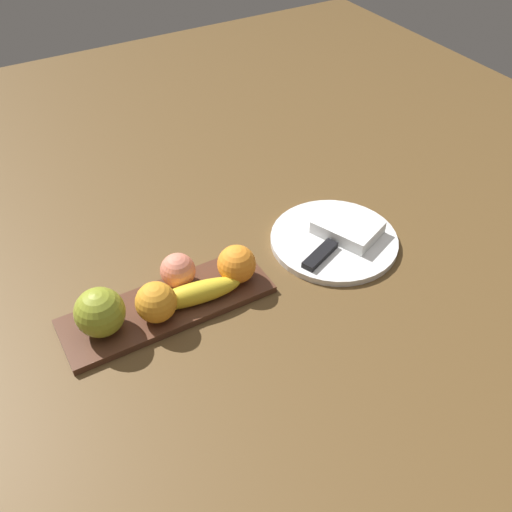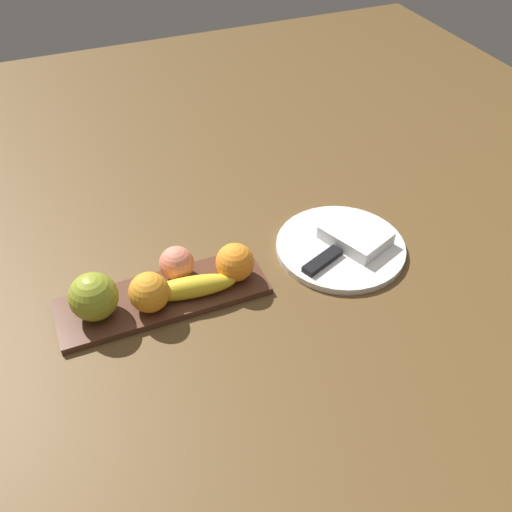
{
  "view_description": "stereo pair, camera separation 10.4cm",
  "coord_description": "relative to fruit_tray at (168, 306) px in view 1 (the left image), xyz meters",
  "views": [
    {
      "loc": [
        -0.26,
        -0.65,
        0.73
      ],
      "look_at": [
        0.13,
        0.02,
        0.04
      ],
      "focal_mm": 40.36,
      "sensor_mm": 36.0,
      "label": 1
    },
    {
      "loc": [
        -0.16,
        -0.69,
        0.73
      ],
      "look_at": [
        0.13,
        0.02,
        0.04
      ],
      "focal_mm": 40.36,
      "sensor_mm": 36.0,
      "label": 2
    }
  ],
  "objects": [
    {
      "name": "knife",
      "position": [
        0.31,
        -0.03,
        0.01
      ],
      "size": [
        0.17,
        0.09,
        0.01
      ],
      "rotation": [
        0.0,
        0.0,
        0.39
      ],
      "color": "silver",
      "rests_on": "dinner_plate"
    },
    {
      "name": "orange_near_banana",
      "position": [
        0.13,
        -0.01,
        0.04
      ],
      "size": [
        0.07,
        0.07,
        0.07
      ],
      "primitive_type": "sphere",
      "color": "orange",
      "rests_on": "fruit_tray"
    },
    {
      "name": "fruit_tray",
      "position": [
        0.0,
        0.0,
        0.0
      ],
      "size": [
        0.37,
        0.12,
        0.01
      ],
      "primitive_type": "cube",
      "color": "#533020",
      "rests_on": "ground_plane"
    },
    {
      "name": "folded_napkin",
      "position": [
        0.38,
        -0.0,
        0.02
      ],
      "size": [
        0.13,
        0.14,
        0.03
      ],
      "primitive_type": "cube",
      "rotation": [
        0.0,
        0.0,
        0.39
      ],
      "color": "white",
      "rests_on": "dinner_plate"
    },
    {
      "name": "apple",
      "position": [
        -0.11,
        -0.0,
        0.05
      ],
      "size": [
        0.08,
        0.08,
        0.08
      ],
      "primitive_type": "sphere",
      "color": "olive",
      "rests_on": "fruit_tray"
    },
    {
      "name": "dinner_plate",
      "position": [
        0.35,
        -0.0,
        -0.0
      ],
      "size": [
        0.25,
        0.25,
        0.01
      ],
      "primitive_type": "cylinder",
      "color": "white",
      "rests_on": "ground_plane"
    },
    {
      "name": "orange_near_apple",
      "position": [
        -0.03,
        -0.03,
        0.04
      ],
      "size": [
        0.07,
        0.07,
        0.07
      ],
      "primitive_type": "sphere",
      "color": "orange",
      "rests_on": "fruit_tray"
    },
    {
      "name": "ground_plane",
      "position": [
        0.04,
        -0.02,
        -0.01
      ],
      "size": [
        2.4,
        2.4,
        0.0
      ],
      "primitive_type": "plane",
      "color": "brown"
    },
    {
      "name": "banana",
      "position": [
        0.04,
        -0.03,
        0.03
      ],
      "size": [
        0.17,
        0.06,
        0.04
      ],
      "primitive_type": "ellipsoid",
      "rotation": [
        0.0,
        0.0,
        -0.14
      ],
      "color": "yellow",
      "rests_on": "fruit_tray"
    },
    {
      "name": "peach",
      "position": [
        0.04,
        0.03,
        0.04
      ],
      "size": [
        0.06,
        0.06,
        0.06
      ],
      "primitive_type": "sphere",
      "color": "#E57F65",
      "rests_on": "fruit_tray"
    }
  ]
}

